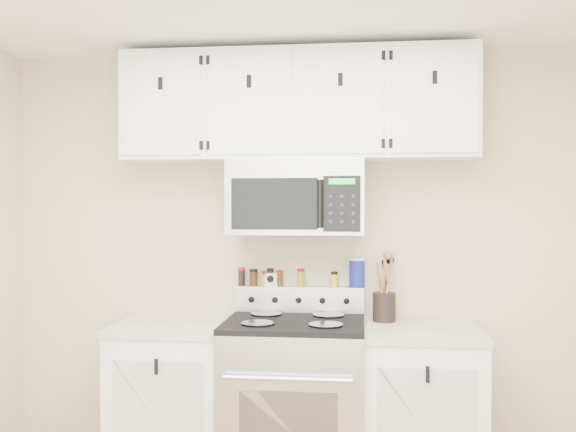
% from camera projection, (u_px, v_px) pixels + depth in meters
% --- Properties ---
extents(back_wall, '(3.50, 0.01, 2.50)m').
position_uv_depth(back_wall, '(300.00, 261.00, 3.84)').
color(back_wall, tan).
rests_on(back_wall, floor).
extents(range, '(0.76, 0.65, 1.10)m').
position_uv_depth(range, '(295.00, 404.00, 3.53)').
color(range, '#B7B7BA').
rests_on(range, floor).
extents(base_cabinet_left, '(0.64, 0.62, 0.92)m').
position_uv_depth(base_cabinet_left, '(174.00, 403.00, 3.63)').
color(base_cabinet_left, white).
rests_on(base_cabinet_left, floor).
extents(base_cabinet_right, '(0.64, 0.62, 0.92)m').
position_uv_depth(base_cabinet_right, '(421.00, 411.00, 3.48)').
color(base_cabinet_right, white).
rests_on(base_cabinet_right, floor).
extents(microwave, '(0.76, 0.44, 0.42)m').
position_uv_depth(microwave, '(297.00, 197.00, 3.64)').
color(microwave, '#9E9EA3').
rests_on(microwave, back_wall).
extents(upper_cabinets, '(2.00, 0.35, 0.62)m').
position_uv_depth(upper_cabinets, '(297.00, 106.00, 3.66)').
color(upper_cabinets, white).
rests_on(upper_cabinets, back_wall).
extents(utensil_crock, '(0.13, 0.13, 0.38)m').
position_uv_depth(utensil_crock, '(384.00, 305.00, 3.65)').
color(utensil_crock, black).
rests_on(utensil_crock, base_cabinet_right).
extents(kitchen_timer, '(0.08, 0.07, 0.08)m').
position_uv_depth(kitchen_timer, '(271.00, 279.00, 3.82)').
color(kitchen_timer, white).
rests_on(kitchen_timer, range).
extents(salt_canister, '(0.09, 0.09, 0.17)m').
position_uv_depth(salt_canister, '(357.00, 273.00, 3.76)').
color(salt_canister, '#151E93').
rests_on(salt_canister, range).
extents(spice_jar_0, '(0.04, 0.04, 0.11)m').
position_uv_depth(spice_jar_0, '(242.00, 276.00, 3.84)').
color(spice_jar_0, black).
rests_on(spice_jar_0, range).
extents(spice_jar_1, '(0.05, 0.05, 0.10)m').
position_uv_depth(spice_jar_1, '(254.00, 277.00, 3.83)').
color(spice_jar_1, '#3D1D0E').
rests_on(spice_jar_1, range).
extents(spice_jar_2, '(0.05, 0.05, 0.09)m').
position_uv_depth(spice_jar_2, '(266.00, 278.00, 3.83)').
color(spice_jar_2, yellow).
rests_on(spice_jar_2, range).
extents(spice_jar_3, '(0.04, 0.04, 0.11)m').
position_uv_depth(spice_jar_3, '(270.00, 277.00, 3.82)').
color(spice_jar_3, black).
rests_on(spice_jar_3, range).
extents(spice_jar_4, '(0.04, 0.04, 0.09)m').
position_uv_depth(spice_jar_4, '(280.00, 278.00, 3.82)').
color(spice_jar_4, '#3C270E').
rests_on(spice_jar_4, range).
extents(spice_jar_5, '(0.04, 0.04, 0.10)m').
position_uv_depth(spice_jar_5, '(301.00, 277.00, 3.80)').
color(spice_jar_5, '#BF8D16').
rests_on(spice_jar_5, range).
extents(spice_jar_6, '(0.04, 0.04, 0.09)m').
position_uv_depth(spice_jar_6, '(334.00, 279.00, 3.78)').
color(spice_jar_6, yellow).
rests_on(spice_jar_6, range).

